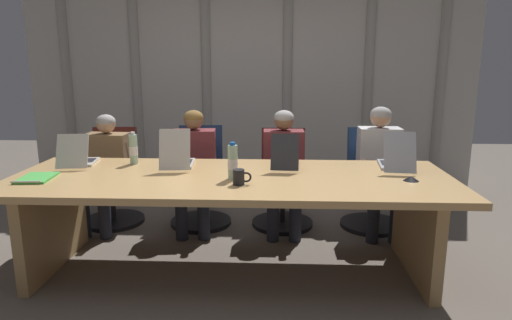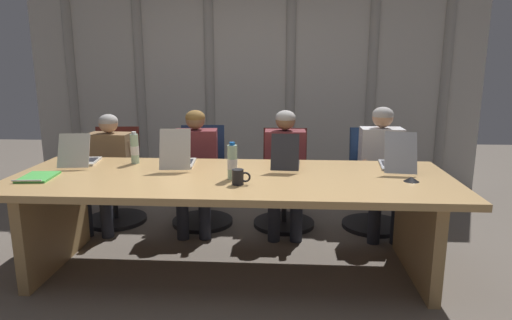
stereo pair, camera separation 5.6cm
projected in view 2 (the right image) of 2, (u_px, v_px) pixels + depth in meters
ground_plane at (232, 269)px, 3.50m from camera, size 11.19×11.19×0.00m
conference_table at (231, 196)px, 3.38m from camera, size 3.28×1.17×0.75m
curtain_backdrop at (253, 82)px, 5.62m from camera, size 5.59×0.17×2.66m
laptop_left_end at (80, 158)px, 3.71m from camera, size 0.30×0.45×0.27m
laptop_left_mid at (178, 159)px, 3.63m from camera, size 0.28×0.47×0.32m
laptop_center at (286, 161)px, 3.59m from camera, size 0.24×0.41×0.29m
laptop_right_mid at (397, 161)px, 3.55m from camera, size 0.29×0.51×0.31m
office_chair_left_end at (116, 187)px, 4.52m from camera, size 0.60×0.60×0.94m
office_chair_left_mid at (202, 188)px, 4.47m from camera, size 0.60×0.60×0.96m
office_chair_center at (284, 190)px, 4.42m from camera, size 0.60×0.60×0.94m
office_chair_right_mid at (373, 191)px, 4.37m from camera, size 0.60×0.60×0.95m
person_left_end at (107, 165)px, 4.31m from camera, size 0.44×0.56×1.09m
person_left_mid at (196, 163)px, 4.25m from camera, size 0.45×0.57×1.14m
person_center at (285, 165)px, 4.20m from camera, size 0.39×0.55×1.14m
person_right_mid at (382, 163)px, 4.15m from camera, size 0.39×0.55×1.18m
water_bottle_primary at (135, 149)px, 3.73m from camera, size 0.07×0.07×0.27m
water_bottle_secondary at (232, 162)px, 3.24m from camera, size 0.07×0.07×0.27m
coffee_mug_near at (239, 177)px, 3.10m from camera, size 0.13×0.08×0.11m
conference_mic_left_side at (412, 179)px, 3.18m from camera, size 0.11×0.11×0.03m
spiral_notepad at (38, 177)px, 3.28m from camera, size 0.25×0.32×0.03m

